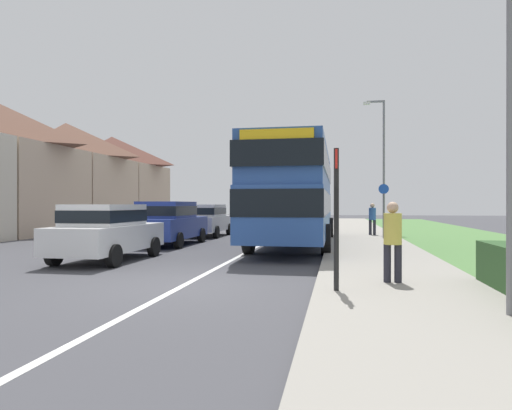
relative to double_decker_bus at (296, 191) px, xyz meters
The scene contains 14 objects.
ground_plane 9.25m from the double_decker_bus, 98.99° to the right, with size 120.00×120.00×0.00m, color #424247.
lane_marking_centre 2.71m from the double_decker_bus, 147.86° to the right, with size 0.14×60.00×0.01m, color silver.
pavement_near_side 4.52m from the double_decker_bus, 45.89° to the right, with size 3.20×68.00×0.12m, color gray.
double_decker_bus is the anchor object (origin of this frame).
parked_car_white 7.56m from the double_decker_bus, 130.85° to the right, with size 1.90×4.07×1.62m.
parked_car_blue 5.19m from the double_decker_bus, behind, with size 2.01×4.48×1.73m.
parked_car_silver 6.69m from the double_decker_bus, 138.48° to the left, with size 1.87×4.12×1.61m.
pedestrian_at_stop 8.98m from the double_decker_bus, 72.64° to the right, with size 0.34×0.34×1.67m.
pedestrian_walking_away 6.25m from the double_decker_bus, 57.69° to the left, with size 0.34×0.34×1.67m.
bus_stop_sign 9.66m from the double_decker_bus, 80.48° to the right, with size 0.09×0.52×2.60m.
cycle_route_sign 4.75m from the double_decker_bus, 39.83° to the left, with size 0.44×0.08×2.52m.
street_lamp_near 11.63m from the double_decker_bus, 70.57° to the right, with size 1.14×0.20×6.83m.
street_lamp_mid 8.73m from the double_decker_bus, 62.31° to the left, with size 1.14×0.20×7.23m.
house_terrace_far_side 17.77m from the double_decker_bus, 157.76° to the left, with size 7.59×24.74×7.10m.
Camera 1 is at (3.03, -8.54, 1.62)m, focal length 31.40 mm.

